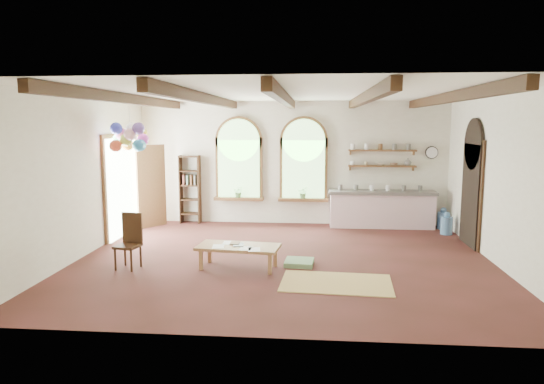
# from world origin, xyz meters

# --- Properties ---
(floor) EXTENTS (8.00, 8.00, 0.00)m
(floor) POSITION_xyz_m (0.00, 0.00, 0.00)
(floor) COLOR #532522
(floor) RESTS_ON ground
(ceiling_beams) EXTENTS (6.20, 6.80, 0.18)m
(ceiling_beams) POSITION_xyz_m (0.00, 0.00, 3.10)
(ceiling_beams) COLOR #382411
(ceiling_beams) RESTS_ON ceiling
(window_left) EXTENTS (1.30, 0.28, 2.20)m
(window_left) POSITION_xyz_m (-1.40, 3.43, 1.63)
(window_left) COLOR brown
(window_left) RESTS_ON floor
(window_right) EXTENTS (1.30, 0.28, 2.20)m
(window_right) POSITION_xyz_m (0.30, 3.43, 1.63)
(window_right) COLOR brown
(window_right) RESTS_ON floor
(left_doorway) EXTENTS (0.10, 1.90, 2.50)m
(left_doorway) POSITION_xyz_m (-3.95, 1.80, 1.15)
(left_doorway) COLOR brown
(left_doorway) RESTS_ON floor
(right_doorway) EXTENTS (0.10, 1.30, 2.40)m
(right_doorway) POSITION_xyz_m (3.95, 1.50, 1.10)
(right_doorway) COLOR black
(right_doorway) RESTS_ON floor
(kitchen_counter) EXTENTS (2.68, 0.62, 0.94)m
(kitchen_counter) POSITION_xyz_m (2.30, 3.20, 0.48)
(kitchen_counter) COLOR silver
(kitchen_counter) RESTS_ON floor
(wall_shelf_lower) EXTENTS (1.70, 0.24, 0.04)m
(wall_shelf_lower) POSITION_xyz_m (2.30, 3.38, 1.55)
(wall_shelf_lower) COLOR brown
(wall_shelf_lower) RESTS_ON wall_back
(wall_shelf_upper) EXTENTS (1.70, 0.24, 0.04)m
(wall_shelf_upper) POSITION_xyz_m (2.30, 3.38, 1.95)
(wall_shelf_upper) COLOR brown
(wall_shelf_upper) RESTS_ON wall_back
(wall_clock) EXTENTS (0.32, 0.04, 0.32)m
(wall_clock) POSITION_xyz_m (3.55, 3.45, 1.90)
(wall_clock) COLOR black
(wall_clock) RESTS_ON wall_back
(bookshelf) EXTENTS (0.53, 0.32, 1.80)m
(bookshelf) POSITION_xyz_m (-2.70, 3.32, 0.90)
(bookshelf) COLOR #382411
(bookshelf) RESTS_ON floor
(coffee_table) EXTENTS (1.56, 0.85, 0.42)m
(coffee_table) POSITION_xyz_m (-0.79, -0.63, 0.38)
(coffee_table) COLOR #A9764D
(coffee_table) RESTS_ON floor
(side_chair) EXTENTS (0.47, 0.47, 1.01)m
(side_chair) POSITION_xyz_m (-2.80, -0.81, 0.29)
(side_chair) COLOR #382411
(side_chair) RESTS_ON floor
(floor_mat) EXTENTS (1.90, 1.24, 0.02)m
(floor_mat) POSITION_xyz_m (0.96, -1.34, 0.01)
(floor_mat) COLOR tan
(floor_mat) RESTS_ON floor
(floor_cushion) EXTENTS (0.56, 0.56, 0.09)m
(floor_cushion) POSITION_xyz_m (0.31, -0.33, 0.05)
(floor_cushion) COLOR #66895E
(floor_cushion) RESTS_ON floor
(water_jug_a) EXTENTS (0.28, 0.28, 0.55)m
(water_jug_a) POSITION_xyz_m (3.75, 2.50, 0.24)
(water_jug_a) COLOR #517EAF
(water_jug_a) RESTS_ON floor
(water_jug_b) EXTENTS (0.28, 0.28, 0.55)m
(water_jug_b) POSITION_xyz_m (3.82, 3.10, 0.24)
(water_jug_b) COLOR #517EAF
(water_jug_b) RESTS_ON floor
(balloon_cluster) EXTENTS (0.86, 0.91, 1.16)m
(balloon_cluster) POSITION_xyz_m (-3.37, 0.97, 2.34)
(balloon_cluster) COLOR white
(balloon_cluster) RESTS_ON floor
(table_book) EXTENTS (0.18, 0.25, 0.02)m
(table_book) POSITION_xyz_m (-0.97, -0.49, 0.44)
(table_book) COLOR olive
(table_book) RESTS_ON coffee_table
(tablet) EXTENTS (0.22, 0.29, 0.01)m
(tablet) POSITION_xyz_m (-0.80, -0.60, 0.43)
(tablet) COLOR black
(tablet) RESTS_ON coffee_table
(potted_plant_left) EXTENTS (0.27, 0.23, 0.30)m
(potted_plant_left) POSITION_xyz_m (-1.40, 3.32, 0.85)
(potted_plant_left) COLOR #598C4C
(potted_plant_left) RESTS_ON window_left
(potted_plant_right) EXTENTS (0.27, 0.23, 0.30)m
(potted_plant_right) POSITION_xyz_m (0.30, 3.32, 0.85)
(potted_plant_right) COLOR #598C4C
(potted_plant_right) RESTS_ON window_right
(shelf_cup_a) EXTENTS (0.12, 0.10, 0.10)m
(shelf_cup_a) POSITION_xyz_m (1.55, 3.38, 1.62)
(shelf_cup_a) COLOR white
(shelf_cup_a) RESTS_ON wall_shelf_lower
(shelf_cup_b) EXTENTS (0.10, 0.10, 0.09)m
(shelf_cup_b) POSITION_xyz_m (1.90, 3.38, 1.62)
(shelf_cup_b) COLOR beige
(shelf_cup_b) RESTS_ON wall_shelf_lower
(shelf_bowl_a) EXTENTS (0.22, 0.22, 0.05)m
(shelf_bowl_a) POSITION_xyz_m (2.25, 3.38, 1.60)
(shelf_bowl_a) COLOR beige
(shelf_bowl_a) RESTS_ON wall_shelf_lower
(shelf_bowl_b) EXTENTS (0.20, 0.20, 0.06)m
(shelf_bowl_b) POSITION_xyz_m (2.60, 3.38, 1.60)
(shelf_bowl_b) COLOR #8C664C
(shelf_bowl_b) RESTS_ON wall_shelf_lower
(shelf_vase) EXTENTS (0.18, 0.18, 0.19)m
(shelf_vase) POSITION_xyz_m (2.95, 3.38, 1.67)
(shelf_vase) COLOR slate
(shelf_vase) RESTS_ON wall_shelf_lower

